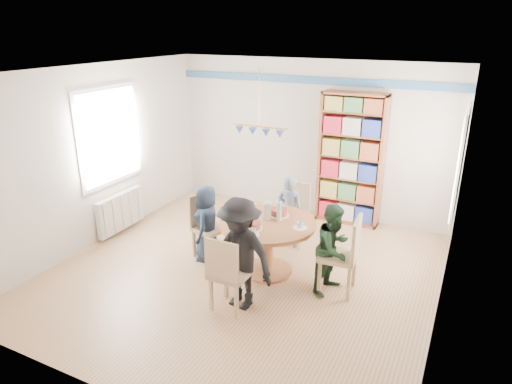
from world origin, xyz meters
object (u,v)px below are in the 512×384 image
Objects in this scene: chair_right at (346,252)px; radiator at (121,211)px; dining_table at (268,235)px; person_right at (334,248)px; chair_near at (227,271)px; person_near at (240,254)px; chair_far at (294,211)px; person_far at (290,211)px; chair_left at (206,223)px; bookshelf at (351,161)px; person_left at (207,223)px.

radiator is at bearing 177.67° from chair_right.
dining_table is at bearing 178.93° from chair_right.
chair_right is 0.87× the size of person_right.
chair_near is 0.70× the size of person_near.
chair_far is 0.16m from person_far.
person_near is (-0.89, -0.83, 0.11)m from person_right.
chair_far reaches higher than chair_left.
chair_left is 1.28m from person_far.
bookshelf reaches higher than person_far.
person_far is 1.77m from person_near.
person_left is (-0.91, -1.08, 0.04)m from chair_far.
chair_near is (0.97, -1.09, 0.01)m from chair_left.
dining_table is at bearing 88.19° from chair_near.
dining_table is at bearing 101.76° from person_near.
bookshelf reaches higher than person_right.
person_far is at bearing 40.76° from chair_left.
person_right is 1.22m from person_near.
person_near is at bearing 95.94° from person_far.
radiator is 1.71m from chair_left.
person_near is (0.08, -1.76, 0.13)m from person_far.
radiator is 0.88× the size of person_far.
chair_near is 3.31m from bookshelf.
person_near is (0.08, 0.17, 0.16)m from chair_near.
dining_table reaches higher than radiator.
chair_left reaches higher than dining_table.
chair_right reaches higher than chair_left.
person_right reaches higher than person_left.
chair_left is 1.94m from person_right.
chair_right is 2.01m from person_left.
chair_near is 0.44× the size of bookshelf.
chair_far is 0.81× the size of person_right.
person_left is at bearing 148.17° from person_near.
dining_table is 1.08m from chair_right.
person_left is at bearing 49.01° from person_far.
chair_right is at bearing -64.76° from person_right.
chair_far is at bearing 89.65° from chair_near.
person_near is at bearing -140.21° from chair_right.
bookshelf reaches higher than person_left.
radiator is 1.03× the size of chair_near.
radiator is 0.77× the size of dining_table.
chair_right is at bearing 42.66° from chair_near.
chair_near is at bearing -91.81° from dining_table.
chair_near is 0.25m from person_near.
chair_far is (0.98, 0.99, 0.00)m from chair_left.
person_left is at bearing 131.90° from chair_near.
chair_right reaches higher than chair_far.
chair_right is at bearing 144.30° from person_far.
person_near is at bearing 33.58° from person_left.
chair_far is 1.38m from bookshelf.
chair_right is at bearing 48.45° from person_near.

